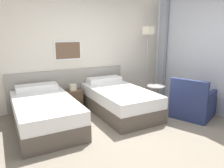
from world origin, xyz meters
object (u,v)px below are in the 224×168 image
side_table (156,93)px  floor_lamp (148,40)px  bed_near_window (119,100)px  bed_near_door (45,112)px  armchair (193,104)px  nightstand (73,99)px

side_table → floor_lamp: bearing=66.7°
floor_lamp → side_table: 1.47m
bed_near_window → side_table: size_ratio=3.43×
bed_near_door → bed_near_window: bearing=0.0°
floor_lamp → side_table: (-0.36, -0.83, -1.16)m
floor_lamp → side_table: floor_lamp is taller
floor_lamp → armchair: 2.00m
floor_lamp → side_table: size_ratio=3.31×
bed_near_door → side_table: 2.45m
bed_near_door → floor_lamp: floor_lamp is taller
bed_near_door → side_table: bed_near_door is taller
bed_near_door → floor_lamp: 3.13m
nightstand → floor_lamp: 2.40m
bed_near_window → side_table: bed_near_window is taller
floor_lamp → side_table: bearing=-113.3°
bed_near_window → nightstand: size_ratio=3.41×
nightstand → floor_lamp: (1.99, -0.19, 1.33)m
bed_near_door → nightstand: 1.10m
bed_near_door → armchair: 3.02m
nightstand → side_table: nightstand is taller
bed_near_door → side_table: (2.44, -0.26, 0.12)m
nightstand → armchair: (2.05, -1.72, 0.04)m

